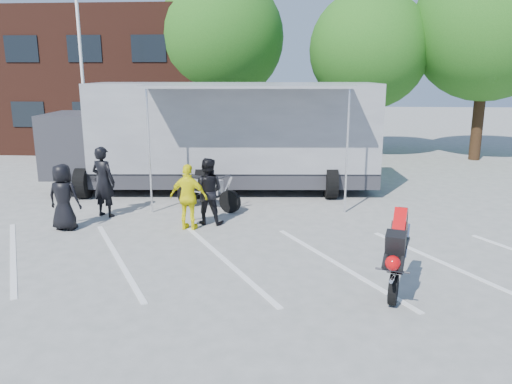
# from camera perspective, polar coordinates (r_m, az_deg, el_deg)

# --- Properties ---
(ground) EXTENTS (100.00, 100.00, 0.00)m
(ground) POSITION_cam_1_polar(r_m,az_deg,el_deg) (10.04, -5.39, -9.91)
(ground) COLOR #9F9F9A
(ground) RESTS_ON ground
(parking_bay_lines) EXTENTS (18.09, 13.33, 0.01)m
(parking_bay_lines) POSITION_cam_1_polar(r_m,az_deg,el_deg) (10.95, -4.52, -7.80)
(parking_bay_lines) COLOR white
(parking_bay_lines) RESTS_ON ground
(office_building) EXTENTS (18.00, 8.00, 7.00)m
(office_building) POSITION_cam_1_polar(r_m,az_deg,el_deg) (29.46, -19.35, 11.93)
(office_building) COLOR #441F15
(office_building) RESTS_ON ground
(flagpole) EXTENTS (1.61, 0.12, 8.00)m
(flagpole) POSITION_cam_1_polar(r_m,az_deg,el_deg) (20.65, -18.82, 15.88)
(flagpole) COLOR white
(flagpole) RESTS_ON ground
(tree_left) EXTENTS (6.12, 6.12, 8.64)m
(tree_left) POSITION_cam_1_polar(r_m,az_deg,el_deg) (25.37, -4.08, 17.16)
(tree_left) COLOR #382314
(tree_left) RESTS_ON ground
(tree_mid) EXTENTS (5.44, 5.44, 7.68)m
(tree_mid) POSITION_cam_1_polar(r_m,az_deg,el_deg) (24.32, 12.78, 15.55)
(tree_mid) COLOR #382314
(tree_mid) RESTS_ON ground
(tree_right) EXTENTS (6.46, 6.46, 9.12)m
(tree_right) POSITION_cam_1_polar(r_m,az_deg,el_deg) (25.08, 24.95, 16.73)
(tree_right) COLOR #382314
(tree_right) RESTS_ON ground
(transporter_truck) EXTENTS (11.74, 6.26, 3.62)m
(transporter_truck) POSITION_cam_1_polar(r_m,az_deg,el_deg) (17.24, -4.02, 0.20)
(transporter_truck) COLOR #93969B
(transporter_truck) RESTS_ON ground
(parked_motorcycle) EXTENTS (2.35, 1.65, 1.18)m
(parked_motorcycle) POSITION_cam_1_polar(r_m,az_deg,el_deg) (14.94, -5.47, -1.95)
(parked_motorcycle) COLOR #BABABF
(parked_motorcycle) RESTS_ON ground
(stunt_bike_rider) EXTENTS (1.14, 1.67, 1.80)m
(stunt_bike_rider) POSITION_cam_1_polar(r_m,az_deg,el_deg) (9.83, 15.72, -10.93)
(stunt_bike_rider) COLOR black
(stunt_bike_rider) RESTS_ON ground
(spectator_leather_a) EXTENTS (0.90, 0.64, 1.72)m
(spectator_leather_a) POSITION_cam_1_polar(r_m,az_deg,el_deg) (13.68, -21.13, -0.55)
(spectator_leather_a) COLOR black
(spectator_leather_a) RESTS_ON ground
(spectator_leather_b) EXTENTS (0.84, 0.69, 1.99)m
(spectator_leather_b) POSITION_cam_1_polar(r_m,az_deg,el_deg) (14.55, -17.02, 1.13)
(spectator_leather_b) COLOR black
(spectator_leather_b) RESTS_ON ground
(spectator_leather_c) EXTENTS (0.91, 0.73, 1.79)m
(spectator_leather_c) POSITION_cam_1_polar(r_m,az_deg,el_deg) (13.31, -5.58, 0.09)
(spectator_leather_c) COLOR black
(spectator_leather_c) RESTS_ON ground
(spectator_hivis) EXTENTS (1.06, 0.58, 1.71)m
(spectator_hivis) POSITION_cam_1_polar(r_m,az_deg,el_deg) (12.89, -7.70, -0.59)
(spectator_hivis) COLOR #FFF60D
(spectator_hivis) RESTS_ON ground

